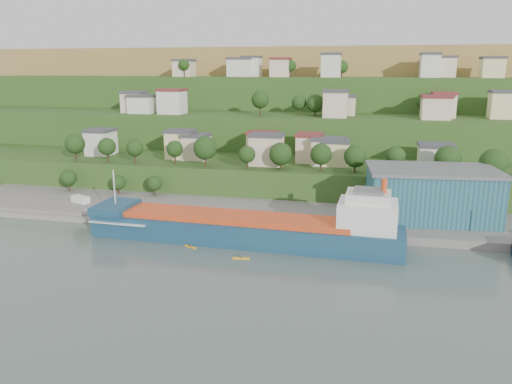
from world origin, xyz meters
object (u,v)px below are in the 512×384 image
(cargo_ship_near, at_px, (253,230))
(warehouse, at_px, (431,193))
(kayak_orange, at_px, (191,246))
(caravan, at_px, (80,201))

(cargo_ship_near, height_order, warehouse, cargo_ship_near)
(cargo_ship_near, relative_size, kayak_orange, 22.66)
(cargo_ship_near, height_order, caravan, cargo_ship_near)
(cargo_ship_near, distance_m, kayak_orange, 14.40)
(kayak_orange, bearing_deg, warehouse, 52.46)
(cargo_ship_near, distance_m, warehouse, 46.06)
(caravan, distance_m, kayak_orange, 46.38)
(warehouse, bearing_deg, kayak_orange, -158.00)
(warehouse, height_order, kayak_orange, warehouse)
(warehouse, bearing_deg, cargo_ship_near, -157.38)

